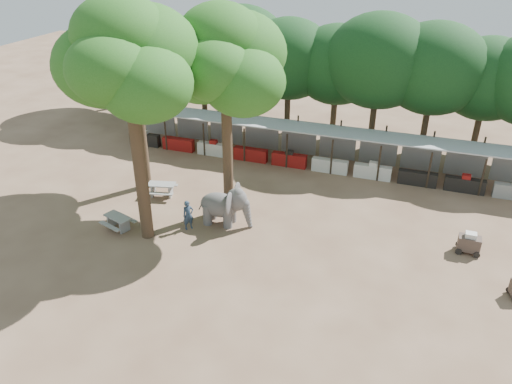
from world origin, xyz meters
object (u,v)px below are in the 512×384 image
(yard_tree_left, at_px, (132,54))
(elephant, at_px, (225,205))
(handler, at_px, (188,215))
(picnic_table_near, at_px, (118,221))
(picnic_table_far, at_px, (162,188))
(cart_back, at_px, (469,243))
(yard_tree_center, at_px, (127,59))
(yard_tree_back, at_px, (224,60))

(yard_tree_left, relative_size, elephant, 3.68)
(handler, height_order, picnic_table_near, handler)
(yard_tree_left, bearing_deg, picnic_table_far, -30.50)
(picnic_table_near, bearing_deg, cart_back, 30.77)
(yard_tree_left, height_order, cart_back, yard_tree_left)
(yard_tree_left, relative_size, handler, 6.63)
(picnic_table_far, xyz_separation_m, cart_back, (17.35, -0.20, 0.03))
(yard_tree_center, distance_m, yard_tree_back, 5.04)
(yard_tree_back, bearing_deg, cart_back, -0.84)
(handler, relative_size, cart_back, 1.40)
(cart_back, bearing_deg, yard_tree_center, -165.45)
(elephant, bearing_deg, picnic_table_near, -157.23)
(picnic_table_near, height_order, picnic_table_far, picnic_table_far)
(yard_tree_back, xyz_separation_m, elephant, (0.55, -1.67, -7.40))
(yard_tree_left, xyz_separation_m, picnic_table_near, (1.30, -5.10, -7.70))
(yard_tree_left, height_order, handler, yard_tree_left)
(yard_tree_center, height_order, elephant, yard_tree_center)
(yard_tree_center, distance_m, elephant, 9.11)
(yard_tree_back, bearing_deg, picnic_table_far, 179.81)
(yard_tree_left, distance_m, elephant, 9.99)
(picnic_table_far, bearing_deg, yard_tree_center, -84.85)
(yard_tree_back, bearing_deg, handler, -112.07)
(picnic_table_near, bearing_deg, handler, 38.32)
(elephant, distance_m, picnic_table_near, 5.82)
(picnic_table_near, bearing_deg, yard_tree_center, 21.70)
(yard_tree_center, distance_m, cart_back, 18.60)
(yard_tree_left, bearing_deg, yard_tree_back, -9.46)
(yard_tree_left, distance_m, yard_tree_center, 5.92)
(yard_tree_center, distance_m, handler, 8.66)
(handler, bearing_deg, picnic_table_far, 91.14)
(yard_tree_back, height_order, picnic_table_near, yard_tree_back)
(yard_tree_left, relative_size, yard_tree_center, 0.92)
(elephant, bearing_deg, yard_tree_back, 106.09)
(yard_tree_left, bearing_deg, picnic_table_near, -75.69)
(elephant, height_order, picnic_table_far, elephant)
(yard_tree_center, bearing_deg, yard_tree_back, 53.14)
(yard_tree_left, distance_m, yard_tree_back, 6.09)
(handler, bearing_deg, yard_tree_center, 165.32)
(elephant, bearing_deg, cart_back, 4.64)
(elephant, bearing_deg, picnic_table_far, 158.86)
(yard_tree_left, height_order, yard_tree_center, yard_tree_center)
(yard_tree_back, bearing_deg, elephant, -71.80)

